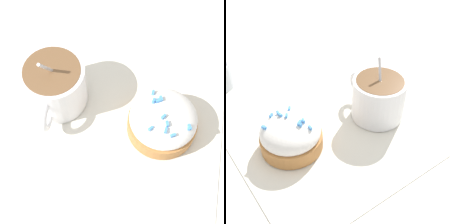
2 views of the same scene
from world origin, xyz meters
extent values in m
plane|color=silver|center=(0.00, 0.00, 0.00)|extent=(3.00, 3.00, 0.00)
cube|color=white|center=(0.00, 0.00, 0.00)|extent=(0.35, 0.34, 0.00)
cylinder|color=white|center=(-0.08, 0.01, 0.04)|extent=(0.09, 0.09, 0.07)
cylinder|color=brown|center=(-0.08, 0.01, 0.07)|extent=(0.08, 0.08, 0.01)
torus|color=white|center=(-0.07, -0.04, 0.04)|extent=(0.02, 0.04, 0.04)
ellipsoid|color=silver|center=(-0.08, -0.01, 0.01)|extent=(0.02, 0.03, 0.01)
cylinder|color=silver|center=(-0.07, 0.02, 0.06)|extent=(0.02, 0.05, 0.09)
cylinder|color=#B2753D|center=(0.08, 0.01, 0.01)|extent=(0.09, 0.09, 0.02)
ellipsoid|color=white|center=(0.08, 0.01, 0.03)|extent=(0.09, 0.09, 0.04)
cube|color=#4C99EA|center=(0.05, 0.03, 0.05)|extent=(0.00, 0.01, 0.00)
cube|color=#4C99EA|center=(0.11, 0.00, 0.05)|extent=(0.00, 0.01, 0.00)
cube|color=#4C99EA|center=(0.06, 0.02, 0.05)|extent=(0.00, 0.01, 0.00)
cube|color=#4C99EA|center=(0.09, -0.02, 0.05)|extent=(0.01, 0.01, 0.00)
cube|color=#4C99EA|center=(0.08, 0.00, 0.06)|extent=(0.01, 0.01, 0.00)
cube|color=#4C99EA|center=(0.08, -0.01, 0.06)|extent=(0.01, 0.01, 0.00)
cube|color=#4C99EA|center=(0.07, 0.02, 0.06)|extent=(0.01, 0.01, 0.00)
cube|color=#4C99EA|center=(0.06, 0.02, 0.06)|extent=(0.01, 0.01, 0.00)
cube|color=#4C99EA|center=(0.07, -0.02, 0.05)|extent=(0.01, 0.01, 0.00)
cube|color=#4C99EA|center=(0.11, 0.00, 0.05)|extent=(0.01, 0.01, 0.00)
cube|color=#4C99EA|center=(0.07, 0.02, 0.06)|extent=(0.01, 0.01, 0.00)
cube|color=#4C99EA|center=(0.08, -0.02, 0.05)|extent=(0.00, 0.01, 0.00)
camera|label=1|loc=(0.08, -0.22, 0.47)|focal=60.00mm
camera|label=2|loc=(0.17, 0.32, 0.35)|focal=50.00mm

